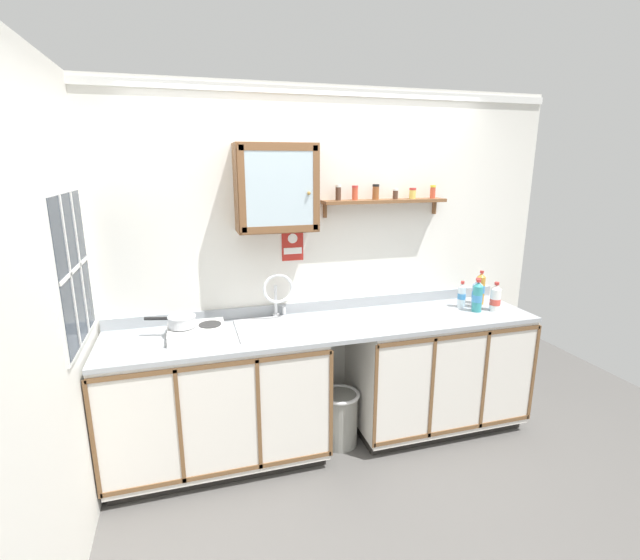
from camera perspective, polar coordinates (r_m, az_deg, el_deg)
The scene contains 20 objects.
floor at distance 3.33m, azimuth 3.24°, elevation -23.01°, with size 6.06×6.06×0.00m, color #565451.
back_wall at distance 3.39m, azimuth -0.42°, elevation 1.82°, with size 3.66×0.07×2.55m.
side_wall_left at distance 2.43m, azimuth -31.01°, elevation -5.76°, with size 0.05×3.47×2.55m, color silver.
lower_cabinet_run at distance 3.25m, azimuth -12.81°, elevation -14.72°, with size 1.45×0.62×0.91m.
lower_cabinet_run_right at distance 3.71m, azimuth 14.34°, elevation -11.01°, with size 1.31×0.62×0.91m.
countertop at distance 3.19m, azimuth 1.25°, elevation -5.78°, with size 3.02×0.64×0.03m, color #9EA3A8.
backsplash at distance 3.44m, azimuth -0.25°, elevation -3.27°, with size 3.02×0.02×0.08m, color #9EA3A8.
sink at distance 3.14m, azimuth -5.09°, elevation -6.00°, with size 0.58×0.48×0.46m.
hot_plate_stove at distance 3.06m, azimuth -15.21°, elevation -6.27°, with size 0.36×0.32×0.07m.
saucepan at distance 3.06m, azimuth -17.03°, elevation -4.92°, with size 0.32×0.18×0.07m.
bottle_water_clear_0 at distance 3.68m, azimuth 17.35°, elevation -1.86°, with size 0.06×0.06×0.21m.
bottle_opaque_white_1 at distance 3.68m, azimuth 21.16°, elevation -2.16°, with size 0.08×0.08×0.22m.
bottle_detergent_teal_2 at distance 3.61m, azimuth 19.15°, elevation -2.02°, with size 0.07×0.07×0.25m.
bottle_juice_amber_3 at distance 3.81m, azimuth 19.49°, elevation -1.02°, with size 0.07×0.07×0.27m.
bottle_water_blue_4 at distance 3.71m, azimuth 19.11°, elevation -1.65°, with size 0.08×0.08×0.23m.
wall_cabinet at distance 3.09m, azimuth -5.52°, elevation 11.42°, with size 0.54×0.27×0.58m.
spice_shelf at distance 3.40m, azimuth 8.11°, elevation 10.01°, with size 0.94×0.14×0.23m.
warning_sign at distance 3.28m, azimuth -3.47°, elevation 4.65°, with size 0.16×0.01×0.26m.
window at distance 2.82m, azimuth -28.64°, elevation 1.20°, with size 0.03×0.72×0.86m.
trash_bin at distance 3.48m, azimuth 2.51°, elevation -16.83°, with size 0.29×0.29×0.41m.
Camera 1 is at (-0.91, -2.48, 2.03)m, focal length 25.49 mm.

